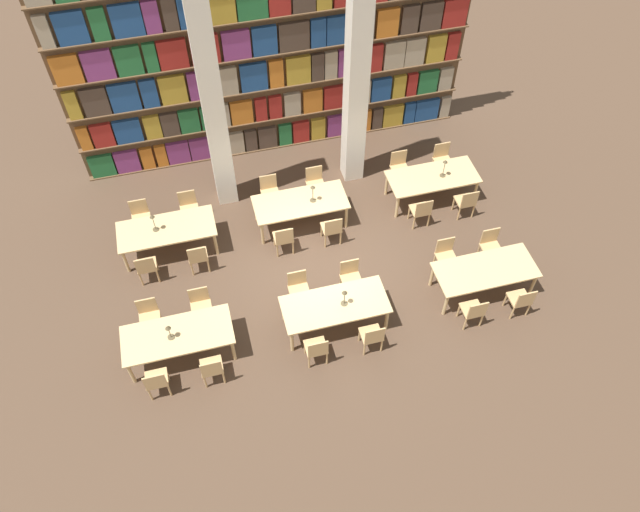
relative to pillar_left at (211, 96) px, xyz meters
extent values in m
plane|color=#4C3828|center=(1.58, -2.74, -3.00)|extent=(40.00, 40.00, 0.00)
cube|color=brown|center=(1.58, 1.57, -0.25)|extent=(9.67, 0.06, 5.50)
cube|color=brown|center=(1.58, 1.57, -2.98)|extent=(9.67, 0.35, 0.03)
cube|color=#236B38|center=(-2.86, 1.54, -2.65)|extent=(0.59, 0.20, 0.64)
cube|color=#84387A|center=(-2.24, 1.54, -2.65)|extent=(0.57, 0.20, 0.64)
cube|color=orange|center=(-1.75, 1.54, -2.65)|extent=(0.30, 0.20, 0.64)
cube|color=orange|center=(-1.40, 1.54, -2.65)|extent=(0.27, 0.20, 0.64)
cube|color=#84387A|center=(-0.97, 1.54, -2.65)|extent=(0.55, 0.20, 0.64)
cube|color=#84387A|center=(-0.36, 1.54, -2.65)|extent=(0.61, 0.20, 0.64)
cube|color=tan|center=(0.36, 1.54, -2.65)|extent=(0.69, 0.20, 0.64)
cube|color=#47382D|center=(0.89, 1.54, -2.65)|extent=(0.30, 0.20, 0.64)
cube|color=#47382D|center=(1.33, 1.54, -2.65)|extent=(0.47, 0.20, 0.64)
cube|color=#236B38|center=(1.80, 1.54, -2.65)|extent=(0.33, 0.20, 0.64)
cube|color=maroon|center=(2.22, 1.54, -2.65)|extent=(0.42, 0.20, 0.64)
cube|color=#B7932D|center=(2.68, 1.54, -2.65)|extent=(0.37, 0.20, 0.64)
cube|color=#84387A|center=(3.22, 1.54, -2.65)|extent=(0.56, 0.20, 0.64)
cube|color=orange|center=(3.82, 1.54, -2.65)|extent=(0.60, 0.20, 0.64)
cube|color=#47382D|center=(4.31, 1.54, -2.65)|extent=(0.27, 0.20, 0.64)
cube|color=#B7932D|center=(4.75, 1.54, -2.65)|extent=(0.55, 0.20, 0.64)
cube|color=navy|center=(5.22, 1.54, -2.65)|extent=(0.29, 0.20, 0.64)
cube|color=navy|center=(5.71, 1.54, -2.65)|extent=(0.65, 0.20, 0.64)
cube|color=tan|center=(6.24, 1.54, -2.65)|extent=(0.26, 0.20, 0.64)
cube|color=brown|center=(1.58, 1.57, -2.07)|extent=(9.67, 0.35, 0.03)
cube|color=orange|center=(-3.02, 1.54, -1.73)|extent=(0.26, 0.20, 0.65)
cube|color=maroon|center=(-2.60, 1.54, -1.73)|extent=(0.49, 0.20, 0.65)
cube|color=navy|center=(-2.01, 1.54, -1.73)|extent=(0.62, 0.20, 0.65)
cube|color=#B7932D|center=(-1.43, 1.54, -1.73)|extent=(0.38, 0.20, 0.65)
cube|color=#47382D|center=(-1.01, 1.54, -1.73)|extent=(0.41, 0.20, 0.65)
cube|color=#236B38|center=(-0.54, 1.54, -1.73)|extent=(0.47, 0.20, 0.65)
cube|color=#236B38|center=(-0.11, 1.54, -1.73)|extent=(0.30, 0.20, 0.65)
cube|color=tan|center=(0.27, 1.54, -1.73)|extent=(0.33, 0.20, 0.65)
cube|color=orange|center=(0.74, 1.54, -1.73)|extent=(0.54, 0.20, 0.65)
cube|color=maroon|center=(1.23, 1.54, -1.73)|extent=(0.28, 0.20, 0.65)
cube|color=maroon|center=(1.59, 1.54, -1.73)|extent=(0.32, 0.20, 0.65)
cube|color=tan|center=(2.02, 1.54, -1.73)|extent=(0.41, 0.20, 0.65)
cube|color=orange|center=(2.54, 1.54, -1.73)|extent=(0.48, 0.20, 0.65)
cube|color=maroon|center=(3.18, 1.54, -1.73)|extent=(0.67, 0.20, 0.65)
cube|color=tan|center=(3.81, 1.54, -1.73)|extent=(0.49, 0.20, 0.65)
cube|color=navy|center=(4.35, 1.54, -1.73)|extent=(0.51, 0.20, 0.65)
cube|color=#B7932D|center=(4.83, 1.54, -1.73)|extent=(0.33, 0.20, 0.65)
cube|color=maroon|center=(5.18, 1.54, -1.73)|extent=(0.26, 0.20, 0.65)
cube|color=#236B38|center=(5.61, 1.54, -1.73)|extent=(0.52, 0.20, 0.65)
cube|color=tan|center=(6.10, 1.54, -1.73)|extent=(0.35, 0.20, 0.65)
cube|color=brown|center=(1.58, 1.57, -1.15)|extent=(9.67, 0.35, 0.03)
cube|color=#B7932D|center=(-3.01, 1.54, -0.77)|extent=(0.29, 0.20, 0.73)
cube|color=#47382D|center=(-2.51, 1.54, -0.77)|extent=(0.57, 0.20, 0.73)
cube|color=navy|center=(-1.86, 1.54, -0.77)|extent=(0.65, 0.20, 0.73)
cube|color=navy|center=(-1.30, 1.54, -0.77)|extent=(0.36, 0.20, 0.73)
cube|color=#B7932D|center=(-0.76, 1.54, -0.77)|extent=(0.60, 0.20, 0.73)
cube|color=#84387A|center=(-0.11, 1.54, -0.77)|extent=(0.59, 0.20, 0.73)
cube|color=tan|center=(0.47, 1.54, -0.77)|extent=(0.53, 0.20, 0.73)
cube|color=navy|center=(1.13, 1.54, -0.77)|extent=(0.63, 0.20, 0.73)
cube|color=orange|center=(1.67, 1.54, -0.77)|extent=(0.34, 0.20, 0.73)
cube|color=#B7932D|center=(2.20, 1.54, -0.77)|extent=(0.59, 0.20, 0.73)
cube|color=#47382D|center=(2.68, 1.54, -0.77)|extent=(0.31, 0.20, 0.73)
cube|color=tan|center=(3.00, 1.54, -0.77)|extent=(0.31, 0.20, 0.73)
cube|color=#84387A|center=(3.40, 1.54, -0.77)|extent=(0.43, 0.20, 0.73)
cube|color=maroon|center=(3.98, 1.54, -0.77)|extent=(0.64, 0.20, 0.73)
cube|color=tan|center=(4.61, 1.54, -0.77)|extent=(0.51, 0.20, 0.73)
cube|color=tan|center=(5.14, 1.54, -0.77)|extent=(0.50, 0.20, 0.73)
cube|color=#B7932D|center=(5.70, 1.54, -0.77)|extent=(0.46, 0.20, 0.73)
cube|color=maroon|center=(6.13, 1.54, -0.77)|extent=(0.32, 0.20, 0.73)
cube|color=brown|center=(1.58, 1.57, -0.23)|extent=(9.67, 0.35, 0.03)
cube|color=orange|center=(-2.86, 1.54, 0.13)|extent=(0.59, 0.20, 0.70)
cube|color=#84387A|center=(-2.20, 1.54, 0.13)|extent=(0.63, 0.20, 0.70)
cube|color=#236B38|center=(-1.55, 1.54, 0.13)|extent=(0.55, 0.20, 0.70)
cube|color=#236B38|center=(-1.08, 1.54, 0.13)|extent=(0.27, 0.20, 0.70)
cube|color=maroon|center=(-0.60, 1.54, 0.13)|extent=(0.63, 0.20, 0.70)
cube|color=maroon|center=(0.11, 1.54, 0.13)|extent=(0.63, 0.20, 0.70)
cube|color=#84387A|center=(0.81, 1.54, 0.13)|extent=(0.63, 0.20, 0.70)
cube|color=navy|center=(1.45, 1.54, 0.13)|extent=(0.56, 0.20, 0.70)
cube|color=#47382D|center=(2.13, 1.54, 0.13)|extent=(0.70, 0.20, 0.70)
cube|color=navy|center=(2.69, 1.54, 0.13)|extent=(0.35, 0.20, 0.70)
cube|color=navy|center=(3.16, 1.54, 0.13)|extent=(0.54, 0.20, 0.70)
cube|color=#47382D|center=(3.76, 1.54, 0.13)|extent=(0.54, 0.20, 0.70)
cube|color=orange|center=(4.35, 1.54, 0.13)|extent=(0.53, 0.20, 0.70)
cube|color=#47382D|center=(4.90, 1.54, 0.13)|extent=(0.41, 0.20, 0.70)
cube|color=#47382D|center=(5.43, 1.54, 0.13)|extent=(0.52, 0.20, 0.70)
cube|color=maroon|center=(6.03, 1.54, 0.13)|extent=(0.60, 0.20, 0.70)
cube|color=brown|center=(1.58, 1.57, 0.68)|extent=(9.67, 0.35, 0.03)
cube|color=tan|center=(-3.02, 1.54, 1.06)|extent=(0.27, 0.20, 0.72)
cube|color=navy|center=(-2.49, 1.54, 1.06)|extent=(0.62, 0.20, 0.72)
cube|color=#236B38|center=(-1.93, 1.54, 1.06)|extent=(0.34, 0.20, 0.72)
cube|color=navy|center=(-1.37, 1.54, 1.06)|extent=(0.63, 0.20, 0.72)
cube|color=#84387A|center=(-0.87, 1.54, 1.06)|extent=(0.32, 0.20, 0.72)
cube|color=#47382D|center=(-0.49, 1.54, 1.06)|extent=(0.29, 0.20, 0.72)
cube|color=navy|center=(-0.06, 1.54, 1.06)|extent=(0.53, 0.20, 0.72)
cube|color=#B7932D|center=(0.58, 1.54, 1.06)|extent=(0.61, 0.20, 0.72)
cube|color=#236B38|center=(1.24, 1.54, 1.06)|extent=(0.66, 0.20, 0.72)
cube|color=silver|center=(0.00, 0.00, 0.00)|extent=(0.46, 0.46, 6.00)
cube|color=silver|center=(3.17, 0.00, 0.00)|extent=(0.46, 0.46, 6.00)
cube|color=tan|center=(-1.59, -4.10, -2.30)|extent=(2.14, 0.94, 0.04)
cylinder|color=tan|center=(-2.58, -4.49, -2.66)|extent=(0.07, 0.07, 0.68)
cylinder|color=tan|center=(-0.60, -4.49, -2.66)|extent=(0.07, 0.07, 0.68)
cylinder|color=tan|center=(-2.58, -3.72, -2.66)|extent=(0.07, 0.07, 0.68)
cylinder|color=tan|center=(-0.60, -3.72, -2.66)|extent=(0.07, 0.07, 0.68)
cylinder|color=tan|center=(-2.28, -4.62, -2.79)|extent=(0.04, 0.04, 0.41)
cylinder|color=tan|center=(-1.92, -4.62, -2.79)|extent=(0.04, 0.04, 0.41)
cylinder|color=tan|center=(-2.28, -4.96, -2.79)|extent=(0.04, 0.04, 0.41)
cylinder|color=tan|center=(-1.92, -4.96, -2.79)|extent=(0.04, 0.04, 0.41)
cube|color=tan|center=(-2.10, -4.79, -2.57)|extent=(0.42, 0.40, 0.04)
cube|color=tan|center=(-2.10, -4.98, -2.34)|extent=(0.40, 0.03, 0.42)
cylinder|color=tan|center=(-1.92, -3.59, -2.79)|extent=(0.04, 0.04, 0.41)
cylinder|color=tan|center=(-2.28, -3.59, -2.79)|extent=(0.04, 0.04, 0.41)
cylinder|color=tan|center=(-1.92, -3.25, -2.79)|extent=(0.04, 0.04, 0.41)
cylinder|color=tan|center=(-2.28, -3.25, -2.79)|extent=(0.04, 0.04, 0.41)
cube|color=tan|center=(-2.10, -3.42, -2.57)|extent=(0.42, 0.40, 0.04)
cube|color=tan|center=(-2.10, -3.23, -2.34)|extent=(0.40, 0.03, 0.42)
cylinder|color=tan|center=(-1.24, -4.62, -2.79)|extent=(0.04, 0.04, 0.41)
cylinder|color=tan|center=(-0.88, -4.62, -2.79)|extent=(0.04, 0.04, 0.41)
cylinder|color=tan|center=(-1.24, -4.96, -2.79)|extent=(0.04, 0.04, 0.41)
cylinder|color=tan|center=(-0.88, -4.96, -2.79)|extent=(0.04, 0.04, 0.41)
cube|color=tan|center=(-1.06, -4.79, -2.57)|extent=(0.42, 0.40, 0.04)
cube|color=tan|center=(-1.06, -4.98, -2.34)|extent=(0.40, 0.03, 0.42)
cylinder|color=tan|center=(-0.88, -3.59, -2.79)|extent=(0.04, 0.04, 0.41)
cylinder|color=tan|center=(-1.24, -3.59, -2.79)|extent=(0.04, 0.04, 0.41)
cylinder|color=tan|center=(-0.88, -3.25, -2.79)|extent=(0.04, 0.04, 0.41)
cylinder|color=tan|center=(-1.24, -3.25, -2.79)|extent=(0.04, 0.04, 0.41)
cube|color=tan|center=(-1.06, -3.42, -2.57)|extent=(0.42, 0.40, 0.04)
cube|color=tan|center=(-1.06, -3.23, -2.34)|extent=(0.40, 0.03, 0.42)
cylinder|color=brown|center=(-1.70, -4.14, -2.27)|extent=(0.14, 0.14, 0.01)
cylinder|color=brown|center=(-1.70, -4.14, -2.11)|extent=(0.02, 0.02, 0.30)
cone|color=brown|center=(-1.70, -4.14, -1.92)|extent=(0.11, 0.11, 0.07)
cube|color=tan|center=(1.55, -4.20, -2.30)|extent=(2.14, 0.94, 0.04)
cylinder|color=tan|center=(0.56, -4.59, -2.66)|extent=(0.07, 0.07, 0.68)
cylinder|color=tan|center=(2.54, -4.59, -2.66)|extent=(0.07, 0.07, 0.68)
cylinder|color=tan|center=(0.56, -3.81, -2.66)|extent=(0.07, 0.07, 0.68)
cylinder|color=tan|center=(2.54, -3.81, -2.66)|extent=(0.07, 0.07, 0.68)
cylinder|color=tan|center=(0.79, -4.72, -2.79)|extent=(0.04, 0.04, 0.41)
cylinder|color=tan|center=(1.15, -4.72, -2.79)|extent=(0.04, 0.04, 0.41)
cylinder|color=tan|center=(0.79, -5.06, -2.79)|extent=(0.04, 0.04, 0.41)
cylinder|color=tan|center=(1.15, -5.06, -2.79)|extent=(0.04, 0.04, 0.41)
cube|color=tan|center=(0.97, -4.89, -2.57)|extent=(0.42, 0.40, 0.04)
cube|color=tan|center=(0.97, -5.07, -2.34)|extent=(0.40, 0.03, 0.42)
cylinder|color=tan|center=(1.15, -3.68, -2.79)|extent=(0.04, 0.04, 0.41)
cylinder|color=tan|center=(0.79, -3.68, -2.79)|extent=(0.04, 0.04, 0.41)
cylinder|color=tan|center=(1.15, -3.34, -2.79)|extent=(0.04, 0.04, 0.41)
cylinder|color=tan|center=(0.79, -3.34, -2.79)|extent=(0.04, 0.04, 0.41)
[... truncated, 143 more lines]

